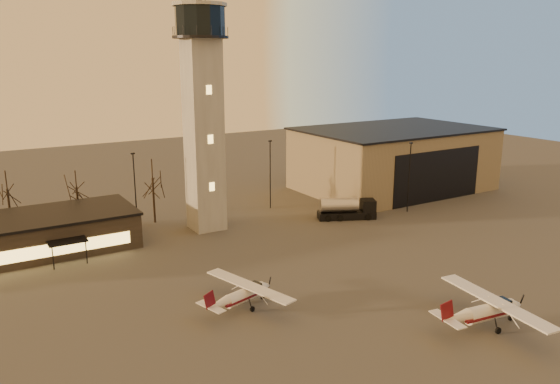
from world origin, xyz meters
The scene contains 9 objects.
ground centered at (0.00, 0.00, 0.00)m, with size 220.00×220.00×0.00m, color #494643.
control_tower centered at (0.00, 30.00, 16.33)m, with size 6.80×6.80×32.60m.
hangar centered at (36.00, 33.98, 5.15)m, with size 30.60×20.60×10.30m.
terminal centered at (-21.99, 31.98, 2.16)m, with size 25.40×12.20×4.30m.
light_poles centered at (0.50, 31.00, 5.41)m, with size 58.50×12.25×10.14m.
tree_row centered at (-13.70, 39.16, 5.94)m, with size 37.20×9.20×8.80m.
cessna_front centered at (9.36, -6.97, 1.10)m, with size 9.28×11.70×3.21m.
cessna_rear centered at (-6.36, 6.90, 0.97)m, with size 8.25×10.25×2.84m.
fuel_truck centered at (18.32, 23.90, 1.16)m, with size 8.16×5.36×2.95m.
Camera 1 is at (-27.35, -33.36, 21.99)m, focal length 35.00 mm.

